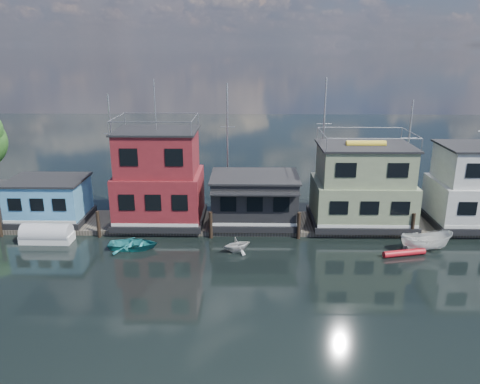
{
  "coord_description": "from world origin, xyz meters",
  "views": [
    {
      "loc": [
        -1.05,
        -25.45,
        14.78
      ],
      "look_at": [
        -1.72,
        12.0,
        3.0
      ],
      "focal_mm": 35.0,
      "sensor_mm": 36.0,
      "label": 1
    }
  ],
  "objects_px": {
    "dinghy_white": "(237,244)",
    "houseboat_blue": "(49,200)",
    "houseboat_dark": "(254,199)",
    "tarp_runabout": "(47,235)",
    "houseboat_red": "(159,179)",
    "red_kayak": "(404,253)",
    "houseboat_green": "(362,186)",
    "dinghy_teal": "(133,244)",
    "motorboat": "(426,242)"
  },
  "relations": [
    {
      "from": "houseboat_dark",
      "to": "tarp_runabout",
      "type": "relative_size",
      "value": 1.86
    },
    {
      "from": "houseboat_red",
      "to": "motorboat",
      "type": "distance_m",
      "value": 21.64
    },
    {
      "from": "red_kayak",
      "to": "tarp_runabout",
      "type": "bearing_deg",
      "value": 162.7
    },
    {
      "from": "houseboat_green",
      "to": "dinghy_white",
      "type": "height_order",
      "value": "houseboat_green"
    },
    {
      "from": "houseboat_blue",
      "to": "houseboat_green",
      "type": "distance_m",
      "value": 26.53
    },
    {
      "from": "houseboat_dark",
      "to": "motorboat",
      "type": "relative_size",
      "value": 1.87
    },
    {
      "from": "houseboat_dark",
      "to": "houseboat_green",
      "type": "height_order",
      "value": "houseboat_green"
    },
    {
      "from": "dinghy_white",
      "to": "dinghy_teal",
      "type": "bearing_deg",
      "value": 61.57
    },
    {
      "from": "houseboat_dark",
      "to": "tarp_runabout",
      "type": "height_order",
      "value": "houseboat_dark"
    },
    {
      "from": "dinghy_teal",
      "to": "dinghy_white",
      "type": "height_order",
      "value": "dinghy_white"
    },
    {
      "from": "houseboat_red",
      "to": "red_kayak",
      "type": "xyz_separation_m",
      "value": [
        18.94,
        -5.9,
        -3.86
      ]
    },
    {
      "from": "houseboat_red",
      "to": "dinghy_teal",
      "type": "xyz_separation_m",
      "value": [
        -1.23,
        -5.02,
        -3.72
      ]
    },
    {
      "from": "houseboat_blue",
      "to": "red_kayak",
      "type": "height_order",
      "value": "houseboat_blue"
    },
    {
      "from": "red_kayak",
      "to": "tarp_runabout",
      "type": "xyz_separation_m",
      "value": [
        -27.25,
        2.1,
        0.36
      ]
    },
    {
      "from": "red_kayak",
      "to": "dinghy_teal",
      "type": "height_order",
      "value": "dinghy_teal"
    },
    {
      "from": "houseboat_green",
      "to": "motorboat",
      "type": "xyz_separation_m",
      "value": [
        3.79,
        -5.01,
        -2.79
      ]
    },
    {
      "from": "houseboat_blue",
      "to": "houseboat_green",
      "type": "bearing_deg",
      "value": 0.0
    },
    {
      "from": "houseboat_blue",
      "to": "tarp_runabout",
      "type": "xyz_separation_m",
      "value": [
        1.19,
        -3.8,
        -1.61
      ]
    },
    {
      "from": "houseboat_green",
      "to": "dinghy_teal",
      "type": "bearing_deg",
      "value": -164.6
    },
    {
      "from": "dinghy_white",
      "to": "houseboat_blue",
      "type": "bearing_deg",
      "value": 45.61
    },
    {
      "from": "houseboat_dark",
      "to": "tarp_runabout",
      "type": "xyz_separation_m",
      "value": [
        -16.31,
        -3.78,
        -1.82
      ]
    },
    {
      "from": "houseboat_green",
      "to": "dinghy_white",
      "type": "xyz_separation_m",
      "value": [
        -10.34,
        -5.34,
        -2.98
      ]
    },
    {
      "from": "tarp_runabout",
      "to": "dinghy_teal",
      "type": "height_order",
      "value": "tarp_runabout"
    },
    {
      "from": "dinghy_teal",
      "to": "red_kayak",
      "type": "bearing_deg",
      "value": -94.02
    },
    {
      "from": "houseboat_red",
      "to": "motorboat",
      "type": "xyz_separation_m",
      "value": [
        20.79,
        -5.01,
        -3.34
      ]
    },
    {
      "from": "houseboat_red",
      "to": "motorboat",
      "type": "bearing_deg",
      "value": -13.55
    },
    {
      "from": "tarp_runabout",
      "to": "houseboat_dark",
      "type": "bearing_deg",
      "value": 13.83
    },
    {
      "from": "houseboat_green",
      "to": "tarp_runabout",
      "type": "height_order",
      "value": "houseboat_green"
    },
    {
      "from": "motorboat",
      "to": "houseboat_dark",
      "type": "bearing_deg",
      "value": 63.36
    },
    {
      "from": "houseboat_blue",
      "to": "tarp_runabout",
      "type": "height_order",
      "value": "houseboat_blue"
    },
    {
      "from": "tarp_runabout",
      "to": "dinghy_teal",
      "type": "xyz_separation_m",
      "value": [
        7.08,
        -1.22,
        -0.22
      ]
    },
    {
      "from": "red_kayak",
      "to": "houseboat_red",
      "type": "bearing_deg",
      "value": 149.81
    },
    {
      "from": "houseboat_green",
      "to": "tarp_runabout",
      "type": "xyz_separation_m",
      "value": [
        -25.31,
        -3.8,
        -2.95
      ]
    },
    {
      "from": "motorboat",
      "to": "tarp_runabout",
      "type": "xyz_separation_m",
      "value": [
        -29.1,
        1.21,
        -0.17
      ]
    },
    {
      "from": "houseboat_dark",
      "to": "dinghy_white",
      "type": "relative_size",
      "value": 3.4
    },
    {
      "from": "houseboat_blue",
      "to": "dinghy_teal",
      "type": "distance_m",
      "value": 9.85
    },
    {
      "from": "houseboat_green",
      "to": "dinghy_white",
      "type": "bearing_deg",
      "value": -152.69
    },
    {
      "from": "tarp_runabout",
      "to": "houseboat_green",
      "type": "bearing_deg",
      "value": 9.32
    },
    {
      "from": "houseboat_red",
      "to": "tarp_runabout",
      "type": "relative_size",
      "value": 2.98
    },
    {
      "from": "red_kayak",
      "to": "motorboat",
      "type": "height_order",
      "value": "motorboat"
    },
    {
      "from": "houseboat_red",
      "to": "houseboat_green",
      "type": "bearing_deg",
      "value": 0.0
    },
    {
      "from": "houseboat_green",
      "to": "tarp_runabout",
      "type": "distance_m",
      "value": 25.76
    },
    {
      "from": "houseboat_red",
      "to": "red_kayak",
      "type": "distance_m",
      "value": 20.21
    },
    {
      "from": "houseboat_green",
      "to": "dinghy_teal",
      "type": "xyz_separation_m",
      "value": [
        -18.23,
        -5.02,
        -3.17
      ]
    },
    {
      "from": "houseboat_green",
      "to": "red_kayak",
      "type": "bearing_deg",
      "value": -71.78
    },
    {
      "from": "houseboat_green",
      "to": "red_kayak",
      "type": "xyz_separation_m",
      "value": [
        1.94,
        -5.9,
        -3.31
      ]
    },
    {
      "from": "houseboat_blue",
      "to": "houseboat_green",
      "type": "relative_size",
      "value": 0.76
    },
    {
      "from": "houseboat_red",
      "to": "red_kayak",
      "type": "bearing_deg",
      "value": -17.29
    },
    {
      "from": "houseboat_blue",
      "to": "houseboat_red",
      "type": "xyz_separation_m",
      "value": [
        9.5,
        0.0,
        1.9
      ]
    },
    {
      "from": "houseboat_blue",
      "to": "houseboat_red",
      "type": "distance_m",
      "value": 9.69
    }
  ]
}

